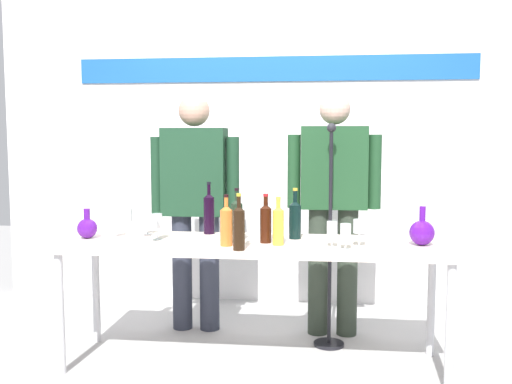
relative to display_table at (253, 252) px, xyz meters
name	(u,v)px	position (x,y,z in m)	size (l,w,h in m)	color
ground_plane	(253,364)	(0.00, 0.00, -0.69)	(10.00, 10.00, 0.00)	#A5A3A2
back_wall	(273,122)	(0.00, 1.41, 0.81)	(4.63, 0.11, 3.00)	white
display_table	(253,252)	(0.00, 0.00, 0.00)	(2.31, 0.64, 0.75)	beige
decanter_blue_left	(87,228)	(-1.03, 0.00, 0.13)	(0.12, 0.12, 0.19)	#55168E
decanter_blue_right	(422,232)	(0.98, 0.00, 0.14)	(0.15, 0.15, 0.23)	#561494
presenter_left	(195,196)	(-0.49, 0.60, 0.27)	(0.63, 0.22, 1.67)	#2C303E
presenter_right	(334,197)	(0.49, 0.60, 0.27)	(0.64, 0.22, 1.67)	#2F392D
wine_bottle_0	(237,219)	(-0.10, -0.01, 0.20)	(0.07, 0.07, 0.32)	#1E2F1F
wine_bottle_1	(239,227)	(-0.05, -0.26, 0.19)	(0.07, 0.07, 0.32)	black
wine_bottle_2	(266,222)	(0.08, -0.02, 0.19)	(0.07, 0.07, 0.29)	#361509
wine_bottle_3	(226,224)	(-0.14, -0.14, 0.19)	(0.07, 0.07, 0.30)	orange
wine_bottle_4	(278,224)	(0.16, -0.09, 0.18)	(0.06, 0.06, 0.28)	gold
wine_bottle_5	(295,218)	(0.24, 0.13, 0.19)	(0.07, 0.07, 0.31)	black
wine_bottle_6	(209,212)	(-0.32, 0.25, 0.20)	(0.07, 0.07, 0.34)	black
wine_glass_left_0	(147,219)	(-0.71, 0.20, 0.16)	(0.07, 0.07, 0.13)	white
wine_glass_left_1	(152,223)	(-0.59, -0.09, 0.17)	(0.06, 0.06, 0.16)	white
wine_glass_left_2	(143,223)	(-0.70, 0.07, 0.15)	(0.07, 0.07, 0.13)	white
wine_glass_left_3	(127,216)	(-0.87, 0.27, 0.17)	(0.06, 0.06, 0.15)	white
wine_glass_left_4	(158,221)	(-0.59, 0.00, 0.17)	(0.06, 0.06, 0.16)	white
wine_glass_left_5	(114,221)	(-0.88, 0.05, 0.17)	(0.07, 0.07, 0.15)	white
wine_glass_right_0	(332,229)	(0.46, -0.13, 0.17)	(0.06, 0.06, 0.15)	white
wine_glass_right_1	(359,227)	(0.62, -0.08, 0.18)	(0.07, 0.07, 0.16)	white
wine_glass_right_2	(346,232)	(0.54, -0.18, 0.16)	(0.06, 0.06, 0.15)	white
microphone_stand	(330,273)	(0.46, 0.36, -0.21)	(0.20, 0.20, 1.47)	black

